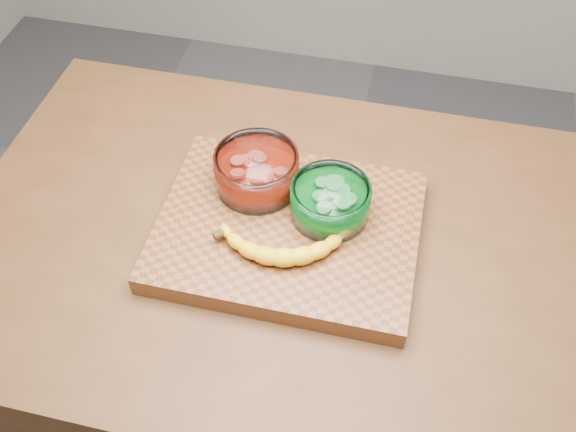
# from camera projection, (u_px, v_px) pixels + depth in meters

# --- Properties ---
(ground) EXTENTS (3.50, 3.50, 0.00)m
(ground) POSITION_uv_depth(u_px,v_px,m) (288.00, 432.00, 1.83)
(ground) COLOR #505054
(ground) RESTS_ON ground
(counter) EXTENTS (1.20, 0.80, 0.90)m
(counter) POSITION_uv_depth(u_px,v_px,m) (288.00, 357.00, 1.49)
(counter) COLOR #513018
(counter) RESTS_ON ground
(cutting_board) EXTENTS (0.45, 0.35, 0.04)m
(cutting_board) POSITION_uv_depth(u_px,v_px,m) (288.00, 231.00, 1.13)
(cutting_board) COLOR brown
(cutting_board) RESTS_ON counter
(bowl_red) EXTENTS (0.15, 0.15, 0.07)m
(bowl_red) POSITION_uv_depth(u_px,v_px,m) (257.00, 171.00, 1.14)
(bowl_red) COLOR white
(bowl_red) RESTS_ON cutting_board
(bowl_green) EXTENTS (0.14, 0.14, 0.06)m
(bowl_green) POSITION_uv_depth(u_px,v_px,m) (330.00, 201.00, 1.10)
(bowl_green) COLOR white
(bowl_green) RESTS_ON cutting_board
(banana) EXTENTS (0.25, 0.13, 0.04)m
(banana) POSITION_uv_depth(u_px,v_px,m) (282.00, 239.00, 1.07)
(banana) COLOR yellow
(banana) RESTS_ON cutting_board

